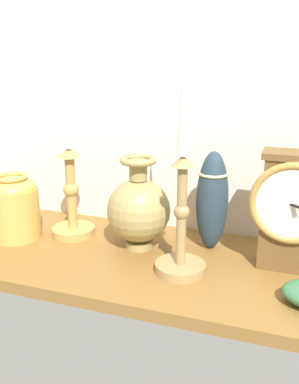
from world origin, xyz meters
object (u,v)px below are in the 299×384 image
object	(u,v)px
brass_vase_bulbous	(139,209)
candlestick_tall_left	(71,190)
brass_vase_jar	(13,206)
tall_ceramic_vase	(212,200)
mantel_clock	(292,210)
candlestick_tall_center	(182,203)

from	to	relation	value
brass_vase_bulbous	candlestick_tall_left	bearing A→B (deg)	175.68
brass_vase_jar	tall_ceramic_vase	xyz separation A→B (cm)	(42.67, 9.04, 3.11)
candlestick_tall_left	mantel_clock	bearing A→B (deg)	-1.35
candlestick_tall_left	brass_vase_jar	bearing A→B (deg)	-153.91
brass_vase_bulbous	brass_vase_jar	distance (cm)	28.46
candlestick_tall_left	brass_vase_jar	xyz separation A→B (cm)	(-11.60, -5.68, -3.19)
candlestick_tall_left	candlestick_tall_center	bearing A→B (deg)	-18.38
mantel_clock	candlestick_tall_left	xyz separation A→B (cm)	(-46.86, 1.10, -1.33)
mantel_clock	candlestick_tall_left	world-z (taller)	candlestick_tall_left
candlestick_tall_left	brass_vase_bulbous	bearing A→B (deg)	-4.32
candlestick_tall_center	candlestick_tall_left	bearing A→B (deg)	161.62
tall_ceramic_vase	mantel_clock	bearing A→B (deg)	-15.77
brass_vase_jar	candlestick_tall_center	bearing A→B (deg)	-5.20
candlestick_tall_center	tall_ceramic_vase	distance (cm)	13.40
candlestick_tall_center	mantel_clock	bearing A→B (deg)	23.30
candlestick_tall_center	brass_vase_jar	size ratio (longest dim) A/B	3.02
mantel_clock	tall_ceramic_vase	distance (cm)	16.47
mantel_clock	candlestick_tall_left	bearing A→B (deg)	178.65
tall_ceramic_vase	brass_vase_jar	bearing A→B (deg)	-168.04
brass_vase_bulbous	tall_ceramic_vase	size ratio (longest dim) A/B	0.94
candlestick_tall_left	candlestick_tall_center	xyz separation A→B (cm)	(27.89, -9.27, 3.10)
candlestick_tall_center	tall_ceramic_vase	world-z (taller)	candlestick_tall_center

